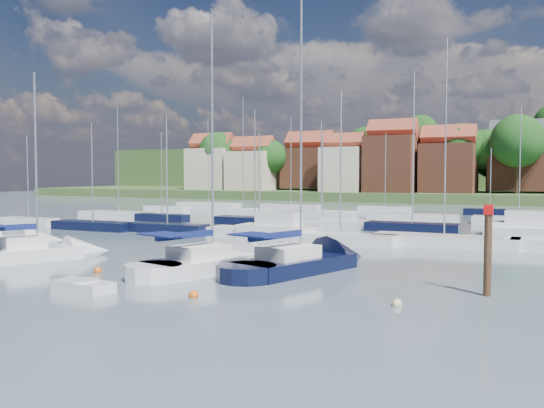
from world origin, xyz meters
The scene contains 14 objects.
ground centered at (0.00, 40.00, 0.00)m, with size 260.00×260.00×0.00m, color #4B5D67.
sailboat_left centered at (-13.86, 2.51, 0.37)m, with size 6.53×9.55×12.95m.
sailboat_centre centered at (-1.57, 4.28, 0.35)m, with size 6.16×12.09×15.87m.
sailboat_navy centered at (3.11, 6.33, 0.35)m, with size 6.63×12.50×16.73m.
sailboat_far centered at (-21.65, 5.82, 0.34)m, with size 7.45×10.47×13.88m.
tender centered at (-4.14, -4.58, 0.25)m, with size 3.22×1.83×0.66m.
timber_piling centered at (13.20, 2.66, 1.12)m, with size 0.40×0.40×6.42m.
buoy_b centered at (-6.41, -2.96, 0.00)m, with size 0.51×0.51×0.51m, color beige.
buoy_c centered at (-7.28, -0.04, 0.00)m, with size 0.44×0.44×0.44m, color #D85914.
buoy_d centered at (1.27, -3.42, 0.00)m, with size 0.46×0.46×0.46m, color #D85914.
buoy_e centered at (3.00, 6.97, 0.00)m, with size 0.52×0.52×0.52m, color #D85914.
buoy_f centered at (10.01, -1.27, 0.00)m, with size 0.44×0.44×0.44m, color beige.
marina_field centered at (1.91, 35.15, 0.43)m, with size 79.62×41.41×15.93m.
far_shore_town centered at (2.23, 132.67, 4.61)m, with size 212.46×90.00×22.27m.
Camera 1 is at (16.11, -26.32, 5.64)m, focal length 40.00 mm.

